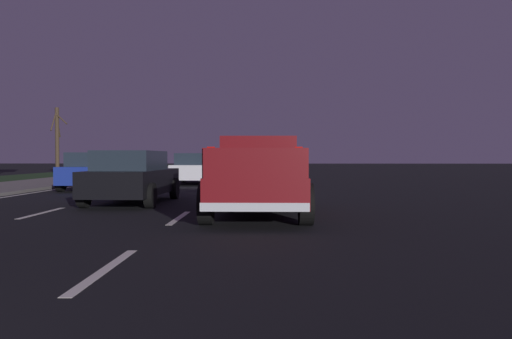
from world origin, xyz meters
TOP-DOWN VIEW (x-y plane):
  - ground at (27.00, 0.00)m, footprint 144.00×144.00m
  - sidewalk_shoulder at (27.00, 7.45)m, footprint 108.00×4.00m
  - lane_markings at (30.11, 3.09)m, footprint 108.00×7.04m
  - pickup_truck at (10.14, -3.50)m, footprint 5.43×2.30m
  - sedan_blue at (18.61, 3.44)m, footprint 4.43×2.08m
  - sedan_black at (12.61, 0.24)m, footprint 4.45×2.10m
  - sedan_white at (22.76, -0.15)m, footprint 4.44×2.08m
  - bare_tree_far at (33.38, 11.39)m, footprint 1.79×1.12m

SIDE VIEW (x-z plane):
  - ground at x=27.00m, z-range 0.00..0.00m
  - lane_markings at x=30.11m, z-range 0.00..0.01m
  - sidewalk_shoulder at x=27.00m, z-range 0.00..0.12m
  - sedan_blue at x=18.61m, z-range 0.01..1.55m
  - sedan_black at x=12.61m, z-range 0.01..1.55m
  - sedan_white at x=22.76m, z-range 0.01..1.55m
  - pickup_truck at x=10.14m, z-range -0.02..1.85m
  - bare_tree_far at x=33.38m, z-range 0.15..5.07m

